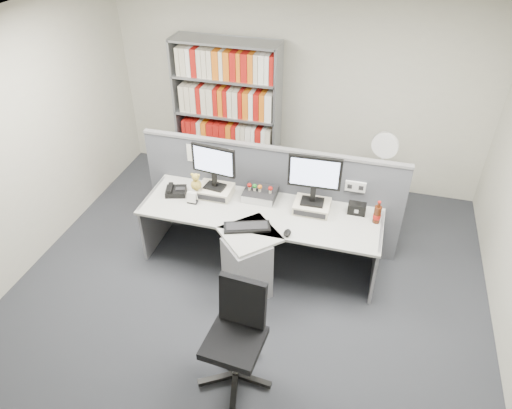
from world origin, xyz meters
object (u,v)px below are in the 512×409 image
(desk_phone, at_px, (175,191))
(office_chair, at_px, (237,332))
(desk, at_px, (255,242))
(monitor_right, at_px, (314,176))
(speaker, at_px, (357,208))
(filing_cabinet, at_px, (376,196))
(monitor_left, at_px, (214,164))
(desk_calendar, at_px, (192,198))
(desktop_pc, at_px, (260,194))
(mouse, at_px, (287,233))
(cola_bottle, at_px, (377,215))
(shelving_unit, at_px, (228,116))
(keyboard, at_px, (247,227))
(desk_fan, at_px, (385,148))

(desk_phone, distance_m, office_chair, 1.96)
(desk, bearing_deg, monitor_right, 35.81)
(speaker, distance_m, filing_cabinet, 1.06)
(desk, relative_size, filing_cabinet, 3.71)
(monitor_left, distance_m, desk_phone, 0.58)
(monitor_right, relative_size, filing_cabinet, 0.80)
(desk_phone, distance_m, desk_calendar, 0.27)
(monitor_right, xyz_separation_m, desktop_pc, (-0.60, 0.08, -0.39))
(mouse, distance_m, speaker, 0.84)
(monitor_left, bearing_deg, desktop_pc, 9.18)
(cola_bottle, bearing_deg, desk_phone, -178.08)
(monitor_right, distance_m, desktop_pc, 0.72)
(shelving_unit, bearing_deg, keyboard, -66.51)
(desktop_pc, bearing_deg, monitor_left, -170.82)
(desk_phone, xyz_separation_m, speaker, (2.01, 0.17, 0.03))
(filing_cabinet, height_order, desk_fan, desk_fan)
(speaker, bearing_deg, shelving_unit, 143.79)
(shelving_unit, height_order, desk_fan, shelving_unit)
(keyboard, distance_m, speaker, 1.19)
(filing_cabinet, xyz_separation_m, office_chair, (-1.00, -2.65, 0.18))
(keyboard, xyz_separation_m, office_chair, (0.25, -1.15, -0.20))
(monitor_right, bearing_deg, mouse, -108.80)
(desk, relative_size, monitor_right, 4.64)
(shelving_unit, bearing_deg, desk_calendar, -85.19)
(speaker, bearing_deg, desk_phone, -175.05)
(speaker, height_order, desk_fan, desk_fan)
(cola_bottle, distance_m, shelving_unit, 2.59)
(speaker, bearing_deg, monitor_left, -177.36)
(mouse, distance_m, shelving_unit, 2.33)
(keyboard, relative_size, filing_cabinet, 0.73)
(desk_calendar, relative_size, cola_bottle, 0.51)
(desktop_pc, relative_size, office_chair, 0.36)
(monitor_right, xyz_separation_m, filing_cabinet, (0.67, 1.02, -0.80))
(monitor_left, distance_m, mouse, 1.12)
(desk_calendar, bearing_deg, monitor_right, 9.31)
(cola_bottle, distance_m, desk_fan, 1.07)
(cola_bottle, xyz_separation_m, office_chair, (-1.02, -1.61, -0.29))
(keyboard, relative_size, desk_calendar, 3.81)
(filing_cabinet, bearing_deg, desk_calendar, -147.92)
(filing_cabinet, bearing_deg, desk_fan, -90.00)
(monitor_left, relative_size, office_chair, 0.52)
(cola_bottle, bearing_deg, speaker, 154.88)
(office_chair, bearing_deg, cola_bottle, 57.70)
(mouse, height_order, desk_calendar, desk_calendar)
(shelving_unit, distance_m, filing_cabinet, 2.24)
(desk_calendar, distance_m, speaker, 1.78)
(desk_fan, height_order, office_chair, desk_fan)
(desk_calendar, height_order, cola_bottle, cola_bottle)
(desk_calendar, xyz_separation_m, filing_cabinet, (1.96, 1.23, -0.43))
(monitor_right, height_order, desk_calendar, monitor_right)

